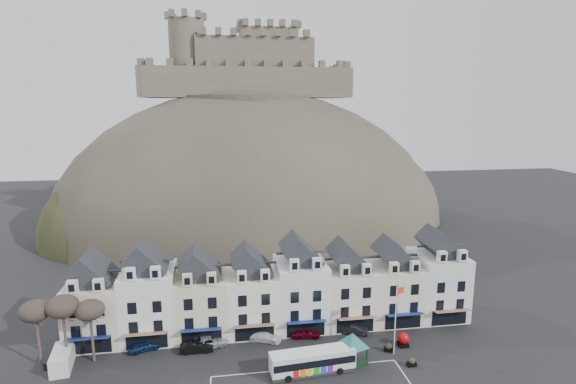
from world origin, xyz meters
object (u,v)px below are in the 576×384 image
(bus_shelter, at_px, (353,340))
(car_black, at_px, (197,347))
(flagpole, at_px, (396,316))
(car_maroon, at_px, (305,333))
(white_van, at_px, (62,359))
(car_silver, at_px, (209,341))
(bus, at_px, (312,361))
(car_white, at_px, (264,336))
(red_buoy, at_px, (403,339))
(car_navy, at_px, (144,345))
(car_charcoal, at_px, (354,329))

(bus_shelter, height_order, car_black, bus_shelter)
(flagpole, relative_size, car_maroon, 2.24)
(white_van, height_order, car_silver, white_van)
(bus, relative_size, car_white, 2.24)
(bus, height_order, flagpole, flagpole)
(red_buoy, height_order, car_silver, red_buoy)
(white_van, relative_size, car_maroon, 1.27)
(car_navy, xyz_separation_m, car_white, (15.23, 0.00, -0.03))
(car_white, distance_m, car_maroon, 5.47)
(car_maroon, distance_m, car_charcoal, 6.65)
(car_black, bearing_deg, bus, -116.51)
(flagpole, relative_size, car_charcoal, 2.21)
(car_white, bearing_deg, car_navy, 112.17)
(bus, xyz_separation_m, red_buoy, (12.73, 3.92, -0.61))
(car_navy, distance_m, car_charcoal, 27.35)
(white_van, bearing_deg, car_silver, -0.56)
(flagpole, height_order, car_black, flagpole)
(red_buoy, height_order, car_black, red_buoy)
(bus_shelter, xyz_separation_m, car_white, (-9.85, 6.78, -2.38))
(red_buoy, distance_m, car_charcoal, 6.71)
(car_white, bearing_deg, car_maroon, -67.83)
(red_buoy, xyz_separation_m, car_navy, (-32.70, 4.04, -0.25))
(red_buoy, distance_m, car_maroon, 12.67)
(car_charcoal, bearing_deg, car_black, 116.52)
(car_navy, bearing_deg, car_maroon, -110.68)
(flagpole, height_order, car_silver, flagpole)
(red_buoy, xyz_separation_m, car_charcoal, (-5.35, 4.04, -0.27))
(flagpole, xyz_separation_m, car_black, (-24.36, 4.24, -4.42))
(bus, relative_size, car_black, 2.42)
(red_buoy, bearing_deg, car_navy, 172.96)
(bus_shelter, distance_m, car_maroon, 8.41)
(bus_shelter, xyz_separation_m, car_charcoal, (2.27, 6.78, -2.36))
(bus_shelter, relative_size, flagpole, 0.65)
(bus_shelter, height_order, car_navy, bus_shelter)
(car_maroon, bearing_deg, white_van, 102.64)
(car_maroon, bearing_deg, car_silver, 99.22)
(bus_shelter, bearing_deg, car_white, 126.45)
(car_silver, height_order, car_white, car_silver)
(car_maroon, bearing_deg, bus_shelter, -139.17)
(bus, xyz_separation_m, car_charcoal, (7.38, 7.96, -0.87))
(car_maroon, bearing_deg, flagpole, -110.80)
(flagpole, relative_size, car_white, 1.99)
(car_silver, bearing_deg, red_buoy, -108.94)
(bus, distance_m, car_maroon, 8.04)
(car_silver, bearing_deg, car_navy, 77.81)
(bus_shelter, height_order, red_buoy, bus_shelter)
(car_silver, bearing_deg, bus_shelter, -121.20)
(car_silver, xyz_separation_m, car_maroon, (12.60, 0.28, 0.01))
(car_navy, bearing_deg, car_white, -110.68)
(bus_shelter, xyz_separation_m, car_maroon, (-4.38, 6.78, -2.35))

